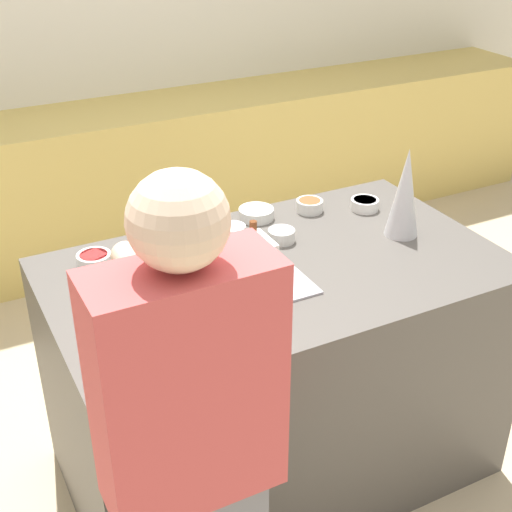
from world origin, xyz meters
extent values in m
plane|color=#C6B28E|center=(0.00, 0.00, 0.00)|extent=(12.00, 12.00, 0.00)
cube|color=white|center=(0.00, 2.36, 1.30)|extent=(8.00, 0.05, 2.60)
cube|color=#DBBC60|center=(0.00, 2.03, 0.44)|extent=(6.00, 0.60, 0.89)
cube|color=#514C47|center=(0.00, 0.00, 0.46)|extent=(1.57, 0.92, 0.91)
cube|color=#B2B2BC|center=(-0.17, -0.08, 0.92)|extent=(0.42, 0.30, 0.01)
cube|color=#5B2D14|center=(-0.17, -0.08, 0.98)|extent=(0.16, 0.12, 0.11)
cube|color=white|center=(-0.17, -0.08, 1.06)|extent=(0.18, 0.14, 0.05)
cylinder|color=#5B2D14|center=(-0.12, -0.06, 1.11)|extent=(0.02, 0.02, 0.06)
cone|color=silver|center=(0.52, 0.00, 1.08)|extent=(0.12, 0.12, 0.34)
cylinder|color=silver|center=(0.11, 0.37, 0.93)|extent=(0.14, 0.14, 0.04)
cylinder|color=green|center=(0.11, 0.37, 0.95)|extent=(0.11, 0.11, 0.01)
cylinder|color=silver|center=(0.32, 0.33, 0.94)|extent=(0.11, 0.11, 0.05)
cylinder|color=brown|center=(0.32, 0.33, 0.96)|extent=(0.09, 0.09, 0.01)
cylinder|color=white|center=(-0.05, 0.26, 0.94)|extent=(0.10, 0.10, 0.05)
cylinder|color=white|center=(-0.05, 0.26, 0.96)|extent=(0.08, 0.08, 0.01)
cylinder|color=white|center=(0.53, 0.24, 0.94)|extent=(0.11, 0.11, 0.04)
cylinder|color=white|center=(0.53, 0.24, 0.95)|extent=(0.09, 0.09, 0.01)
cylinder|color=white|center=(-0.56, 0.29, 0.94)|extent=(0.12, 0.12, 0.04)
cylinder|color=red|center=(-0.56, 0.29, 0.95)|extent=(0.10, 0.10, 0.01)
cylinder|color=silver|center=(0.10, 0.15, 0.94)|extent=(0.10, 0.10, 0.05)
cylinder|color=pink|center=(0.10, 0.15, 0.96)|extent=(0.08, 0.08, 0.01)
cube|color=#B23338|center=(-0.30, 0.27, 0.92)|extent=(0.22, 0.16, 0.02)
cube|color=#CC4C4C|center=(-0.60, -0.66, 1.09)|extent=(0.42, 0.19, 0.62)
sphere|color=beige|center=(-0.60, -0.66, 1.51)|extent=(0.21, 0.21, 0.21)
cylinder|color=beige|center=(-0.60, -0.45, 1.23)|extent=(0.07, 0.42, 0.07)
camera|label=1|loc=(-1.04, -1.86, 2.13)|focal=50.00mm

